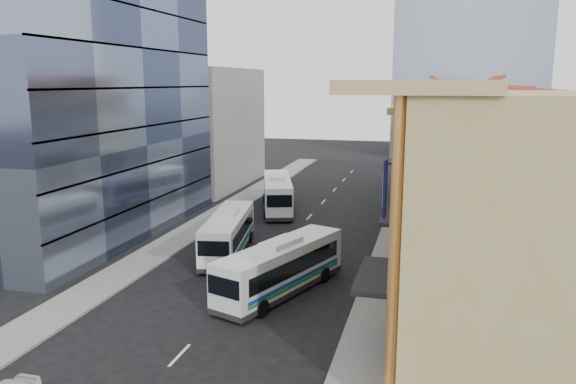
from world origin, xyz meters
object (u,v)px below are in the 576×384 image
(office_tower, at_px, (74,49))
(bus_left_far, at_px, (277,193))
(shophouse_tan, at_px, (500,228))
(bus_right, at_px, (281,266))
(bus_left_near, at_px, (228,232))

(office_tower, relative_size, bus_left_far, 2.71)
(shophouse_tan, height_order, bus_right, shophouse_tan)
(office_tower, relative_size, bus_right, 2.88)
(shophouse_tan, height_order, office_tower, office_tower)
(bus_left_near, distance_m, bus_left_far, 14.67)
(office_tower, bearing_deg, bus_left_near, -11.30)
(bus_left_far, bearing_deg, office_tower, -155.69)
(shophouse_tan, bearing_deg, bus_left_near, 146.91)
(bus_left_near, relative_size, bus_right, 0.98)
(office_tower, xyz_separation_m, bus_left_far, (13.38, 11.92, -13.22))
(office_tower, distance_m, bus_left_far, 22.27)
(office_tower, bearing_deg, shophouse_tan, -24.30)
(office_tower, height_order, bus_left_far, office_tower)
(bus_left_far, bearing_deg, bus_right, -91.27)
(shophouse_tan, xyz_separation_m, bus_left_far, (-17.62, 25.92, -4.22))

